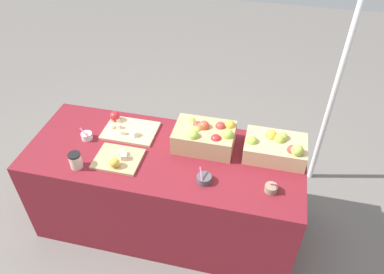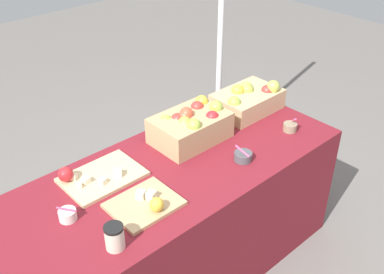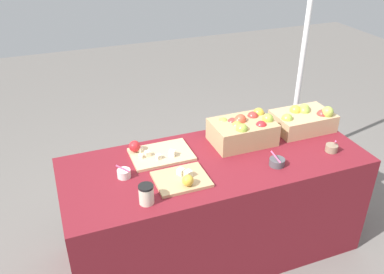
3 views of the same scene
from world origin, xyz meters
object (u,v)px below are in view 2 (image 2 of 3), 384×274
at_px(apple_crate_left, 248,100).
at_px(tent_pole, 221,27).
at_px(cutting_board_back, 96,176).
at_px(cutting_board_front, 146,204).
at_px(sample_bowl_near, 243,156).
at_px(apple_crate_middle, 191,125).
at_px(coffee_cup, 115,237).
at_px(sample_bowl_mid, 290,127).
at_px(sample_bowl_far, 68,215).

height_order(apple_crate_left, tent_pole, tent_pole).
distance_m(apple_crate_left, cutting_board_back, 1.06).
xyz_separation_m(cutting_board_front, sample_bowl_near, (0.59, -0.05, 0.01)).
distance_m(apple_crate_middle, coffee_cup, 0.86).
height_order(cutting_board_back, tent_pole, tent_pole).
relative_size(apple_crate_middle, coffee_cup, 3.66).
xyz_separation_m(sample_bowl_mid, coffee_cup, (-1.25, -0.08, 0.03)).
relative_size(cutting_board_back, coffee_cup, 3.41).
xyz_separation_m(sample_bowl_near, sample_bowl_mid, (0.41, 0.02, 0.00)).
relative_size(apple_crate_middle, sample_bowl_near, 4.27).
height_order(cutting_board_back, coffee_cup, coffee_cup).
bearing_deg(sample_bowl_near, sample_bowl_far, 166.69).
height_order(cutting_board_back, sample_bowl_near, sample_bowl_near).
bearing_deg(cutting_board_front, sample_bowl_mid, -1.80).
bearing_deg(sample_bowl_mid, apple_crate_middle, 146.51).
relative_size(sample_bowl_near, sample_bowl_mid, 0.94).
relative_size(sample_bowl_near, sample_bowl_far, 1.04).
relative_size(cutting_board_back, sample_bowl_mid, 3.72).
distance_m(cutting_board_back, sample_bowl_mid, 1.12).
xyz_separation_m(sample_bowl_mid, sample_bowl_far, (-1.31, 0.20, 0.00)).
xyz_separation_m(coffee_cup, tent_pole, (1.63, 1.03, 0.22)).
bearing_deg(cutting_board_front, apple_crate_middle, 28.35).
relative_size(sample_bowl_mid, coffee_cup, 0.92).
bearing_deg(sample_bowl_mid, cutting_board_front, 178.20).
relative_size(cutting_board_front, cutting_board_back, 0.80).
xyz_separation_m(sample_bowl_mid, tent_pole, (0.39, 0.95, 0.25)).
distance_m(sample_bowl_far, coffee_cup, 0.28).
height_order(apple_crate_left, cutting_board_back, apple_crate_left).
bearing_deg(cutting_board_back, tent_pole, 22.29).
distance_m(cutting_board_back, coffee_cup, 0.47).
height_order(sample_bowl_near, sample_bowl_mid, sample_bowl_mid).
bearing_deg(sample_bowl_near, sample_bowl_mid, 2.14).
xyz_separation_m(apple_crate_middle, sample_bowl_far, (-0.83, -0.12, -0.06)).
xyz_separation_m(cutting_board_back, sample_bowl_far, (-0.24, -0.16, 0.01)).
distance_m(apple_crate_middle, cutting_board_front, 0.60).
bearing_deg(coffee_cup, sample_bowl_near, 4.42).
bearing_deg(tent_pole, coffee_cup, -147.82).
bearing_deg(sample_bowl_mid, cutting_board_back, 161.57).
bearing_deg(sample_bowl_mid, sample_bowl_near, -177.86).
distance_m(apple_crate_middle, tent_pole, 1.09).
xyz_separation_m(sample_bowl_far, coffee_cup, (0.06, -0.28, 0.03)).
xyz_separation_m(sample_bowl_near, sample_bowl_far, (-0.89, 0.21, 0.00)).
distance_m(apple_crate_left, sample_bowl_near, 0.54).
relative_size(apple_crate_middle, tent_pole, 0.20).
bearing_deg(tent_pole, cutting_board_front, -146.63).
relative_size(apple_crate_left, cutting_board_back, 1.06).
distance_m(cutting_board_back, sample_bowl_far, 0.29).
bearing_deg(tent_pole, sample_bowl_far, -156.05).
bearing_deg(coffee_cup, apple_crate_left, 18.01).
distance_m(cutting_board_back, sample_bowl_near, 0.75).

